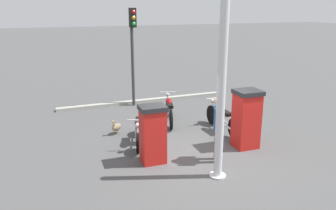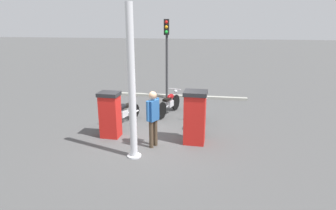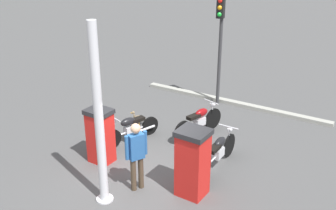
% 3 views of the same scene
% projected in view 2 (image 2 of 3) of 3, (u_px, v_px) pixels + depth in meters
% --- Properties ---
extents(ground_plane, '(120.00, 120.00, 0.00)m').
position_uv_depth(ground_plane, '(152.00, 139.00, 9.29)').
color(ground_plane, '#4C4C4C').
extents(fuel_pump_near, '(0.70, 0.72, 1.68)m').
position_uv_depth(fuel_pump_near, '(195.00, 117.00, 8.80)').
color(fuel_pump_near, red).
rests_on(fuel_pump_near, ground).
extents(fuel_pump_far, '(0.61, 0.67, 1.53)m').
position_uv_depth(fuel_pump_far, '(110.00, 114.00, 9.29)').
color(fuel_pump_far, red).
rests_on(fuel_pump_far, ground).
extents(motorcycle_near_pump, '(2.13, 0.56, 0.97)m').
position_uv_depth(motorcycle_near_pump, '(198.00, 115.00, 10.19)').
color(motorcycle_near_pump, black).
rests_on(motorcycle_near_pump, ground).
extents(motorcycle_far_pump, '(1.85, 0.83, 0.93)m').
position_uv_depth(motorcycle_far_pump, '(124.00, 112.00, 10.62)').
color(motorcycle_far_pump, black).
rests_on(motorcycle_far_pump, ground).
extents(motorcycle_extra, '(1.95, 0.77, 0.98)m').
position_uv_depth(motorcycle_extra, '(170.00, 103.00, 11.72)').
color(motorcycle_extra, black).
rests_on(motorcycle_extra, ground).
extents(attendant_person, '(0.55, 0.34, 1.75)m').
position_uv_depth(attendant_person, '(153.00, 115.00, 8.46)').
color(attendant_person, '#473828').
rests_on(attendant_person, ground).
extents(wandering_duck, '(0.42, 0.44, 0.50)m').
position_uv_depth(wandering_duck, '(121.00, 109.00, 11.70)').
color(wandering_duck, '#847051').
rests_on(wandering_duck, ground).
extents(roadside_traffic_light, '(0.39, 0.26, 3.84)m').
position_uv_depth(roadside_traffic_light, '(167.00, 46.00, 13.52)').
color(roadside_traffic_light, '#38383A').
rests_on(roadside_traffic_light, ground).
extents(canopy_support_pole, '(0.40, 0.40, 4.18)m').
position_uv_depth(canopy_support_pole, '(132.00, 88.00, 7.52)').
color(canopy_support_pole, silver).
rests_on(canopy_support_pole, ground).
extents(road_edge_kerb, '(0.31, 7.02, 0.12)m').
position_uv_depth(road_edge_kerb, '(177.00, 96.00, 14.47)').
color(road_edge_kerb, '#9E9E93').
rests_on(road_edge_kerb, ground).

